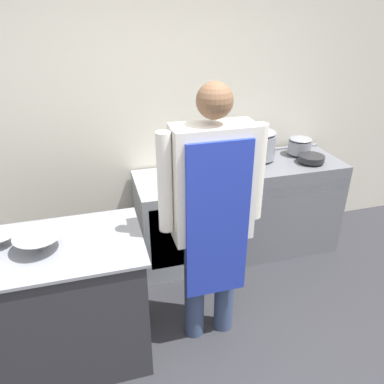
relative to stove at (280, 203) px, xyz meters
The scene contains 10 objects.
wall_back 1.49m from the stove, 161.26° to the left, with size 8.00×0.05×2.70m.
prep_counter 2.27m from the stove, 157.84° to the right, with size 1.29×0.68×0.90m.
stove is the anchor object (origin of this frame).
fridge_unit 1.05m from the stove, behind, with size 0.66×0.65×0.82m.
person_cook 1.49m from the stove, 138.04° to the right, with size 0.68×0.24×1.81m.
mixing_bowl 2.29m from the stove, 156.81° to the right, with size 0.28×0.28×0.10m.
small_bowl 2.45m from the stove, 161.50° to the right, with size 0.18×0.18×0.07m.
stock_pot 0.65m from the stove, 155.00° to the left, with size 0.32×0.32×0.27m.
saute_pan 0.54m from the stove, 27.17° to the right, with size 0.23×0.23×0.05m.
sauce_pot 0.59m from the stove, 27.68° to the left, with size 0.22×0.22×0.16m.
Camera 1 is at (-0.57, -1.13, 2.18)m, focal length 35.00 mm.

